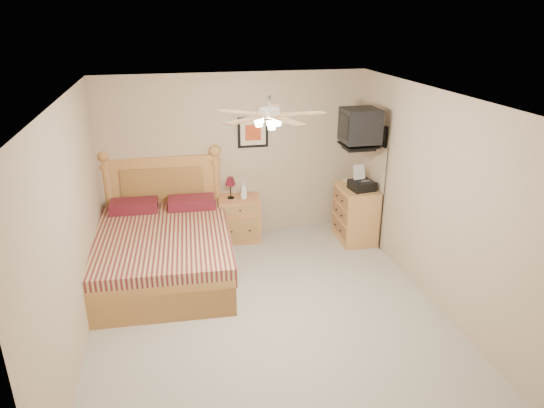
# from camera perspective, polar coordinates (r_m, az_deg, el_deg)

# --- Properties ---
(floor) EXTENTS (4.50, 4.50, 0.00)m
(floor) POSITION_cam_1_polar(r_m,az_deg,el_deg) (5.88, -0.69, -12.33)
(floor) COLOR #A19D91
(floor) RESTS_ON ground
(ceiling) EXTENTS (4.00, 4.50, 0.04)m
(ceiling) POSITION_cam_1_polar(r_m,az_deg,el_deg) (4.94, -0.82, 12.48)
(ceiling) COLOR white
(ceiling) RESTS_ON ground
(wall_back) EXTENTS (4.00, 0.04, 2.50)m
(wall_back) POSITION_cam_1_polar(r_m,az_deg,el_deg) (7.38, -4.32, 5.55)
(wall_back) COLOR tan
(wall_back) RESTS_ON ground
(wall_front) EXTENTS (4.00, 0.04, 2.50)m
(wall_front) POSITION_cam_1_polar(r_m,az_deg,el_deg) (3.39, 7.31, -15.42)
(wall_front) COLOR tan
(wall_front) RESTS_ON ground
(wall_left) EXTENTS (0.04, 4.50, 2.50)m
(wall_left) POSITION_cam_1_polar(r_m,az_deg,el_deg) (5.29, -22.48, -2.73)
(wall_left) COLOR tan
(wall_left) RESTS_ON ground
(wall_right) EXTENTS (0.04, 4.50, 2.50)m
(wall_right) POSITION_cam_1_polar(r_m,az_deg,el_deg) (5.99, 18.33, 0.62)
(wall_right) COLOR tan
(wall_right) RESTS_ON ground
(bed) EXTENTS (1.83, 2.35, 1.47)m
(bed) POSITION_cam_1_polar(r_m,az_deg,el_deg) (6.43, -13.00, -2.35)
(bed) COLOR #C78248
(bed) RESTS_ON ground
(nightstand) EXTENTS (0.66, 0.52, 0.67)m
(nightstand) POSITION_cam_1_polar(r_m,az_deg,el_deg) (7.46, -3.86, -1.71)
(nightstand) COLOR #C4773F
(nightstand) RESTS_ON ground
(table_lamp) EXTENTS (0.23, 0.23, 0.33)m
(table_lamp) POSITION_cam_1_polar(r_m,az_deg,el_deg) (7.29, -4.91, 1.93)
(table_lamp) COLOR #540E1A
(table_lamp) RESTS_ON nightstand
(lotion_bottle) EXTENTS (0.13, 0.13, 0.27)m
(lotion_bottle) POSITION_cam_1_polar(r_m,az_deg,el_deg) (7.26, -3.33, 1.62)
(lotion_bottle) COLOR white
(lotion_bottle) RESTS_ON nightstand
(framed_picture) EXTENTS (0.46, 0.04, 0.46)m
(framed_picture) POSITION_cam_1_polar(r_m,az_deg,el_deg) (7.31, -2.26, 8.43)
(framed_picture) COLOR black
(framed_picture) RESTS_ON wall_back
(dresser) EXTENTS (0.52, 0.73, 0.85)m
(dresser) POSITION_cam_1_polar(r_m,az_deg,el_deg) (7.50, 9.80, -1.15)
(dresser) COLOR #A67F42
(dresser) RESTS_ON ground
(fax_machine) EXTENTS (0.37, 0.39, 0.35)m
(fax_machine) POSITION_cam_1_polar(r_m,az_deg,el_deg) (7.22, 10.57, 2.98)
(fax_machine) COLOR black
(fax_machine) RESTS_ON dresser
(magazine_lower) EXTENTS (0.26, 0.30, 0.02)m
(magazine_lower) POSITION_cam_1_polar(r_m,az_deg,el_deg) (7.52, 8.85, 2.53)
(magazine_lower) COLOR beige
(magazine_lower) RESTS_ON dresser
(magazine_upper) EXTENTS (0.21, 0.27, 0.02)m
(magazine_upper) POSITION_cam_1_polar(r_m,az_deg,el_deg) (7.54, 8.95, 2.76)
(magazine_upper) COLOR tan
(magazine_upper) RESTS_ON magazine_lower
(wall_tv) EXTENTS (0.56, 0.46, 0.58)m
(wall_tv) POSITION_cam_1_polar(r_m,az_deg,el_deg) (6.86, 11.49, 8.77)
(wall_tv) COLOR black
(wall_tv) RESTS_ON wall_right
(ceiling_fan) EXTENTS (1.14, 1.14, 0.28)m
(ceiling_fan) POSITION_cam_1_polar(r_m,az_deg,el_deg) (4.78, -0.31, 10.45)
(ceiling_fan) COLOR white
(ceiling_fan) RESTS_ON ceiling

